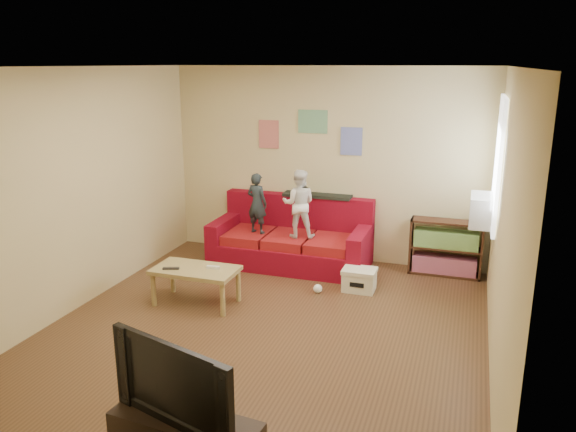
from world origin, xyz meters
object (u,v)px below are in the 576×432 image
(child_b, at_px, (299,204))
(television, at_px, (183,379))
(child_a, at_px, (257,203))
(file_box, at_px, (359,279))
(bookshelf, at_px, (445,251))
(sofa, at_px, (292,241))
(coffee_table, at_px, (196,273))

(child_b, height_order, television, child_b)
(child_a, relative_size, file_box, 2.06)
(child_a, height_order, bookshelf, child_a)
(child_a, distance_m, bookshelf, 2.60)
(file_box, bearing_deg, bookshelf, 43.13)
(bookshelf, relative_size, file_box, 2.28)
(child_b, height_order, file_box, child_b)
(sofa, relative_size, bookshelf, 2.32)
(sofa, bearing_deg, bookshelf, 6.26)
(file_box, xyz_separation_m, television, (-0.50, -3.51, 0.56))
(child_a, distance_m, child_b, 0.60)
(child_a, distance_m, file_box, 1.78)
(sofa, height_order, bookshelf, sofa)
(sofa, bearing_deg, child_b, -49.66)
(bookshelf, bearing_deg, child_a, -170.96)
(child_a, height_order, coffee_table, child_a)
(child_b, distance_m, bookshelf, 2.04)
(child_a, xyz_separation_m, child_b, (0.60, -0.00, 0.04))
(coffee_table, bearing_deg, sofa, 68.99)
(bookshelf, height_order, television, television)
(coffee_table, xyz_separation_m, bookshelf, (2.70, 1.89, -0.04))
(child_b, height_order, bookshelf, child_b)
(child_b, relative_size, television, 0.88)
(child_a, height_order, television, child_a)
(coffee_table, distance_m, bookshelf, 3.30)
(file_box, bearing_deg, coffee_table, -150.39)
(coffee_table, height_order, file_box, coffee_table)
(sofa, relative_size, television, 2.07)
(coffee_table, bearing_deg, file_box, 29.61)
(sofa, distance_m, file_box, 1.30)
(coffee_table, height_order, bookshelf, bookshelf)
(sofa, height_order, child_a, child_a)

